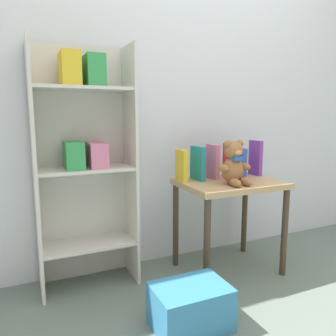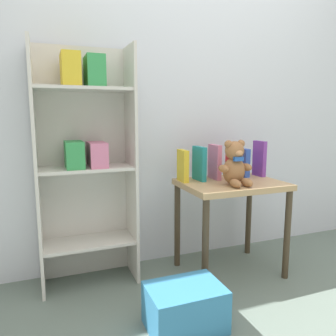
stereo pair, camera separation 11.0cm
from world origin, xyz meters
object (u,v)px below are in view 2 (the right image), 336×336
(bookshelf_side, at_px, (85,153))
(book_standing_purple, at_px, (259,159))
(book_standing_teal, at_px, (199,164))
(book_standing_pink, at_px, (215,162))
(book_standing_blue, at_px, (244,163))
(book_standing_yellow, at_px, (183,166))
(teddy_bear, at_px, (235,165))
(storage_bin, at_px, (185,307))
(display_table, at_px, (231,196))
(book_standing_red, at_px, (231,161))

(bookshelf_side, relative_size, book_standing_purple, 5.87)
(bookshelf_side, height_order, book_standing_purple, bookshelf_side)
(bookshelf_side, height_order, book_standing_teal, bookshelf_side)
(book_standing_pink, height_order, book_standing_blue, book_standing_pink)
(bookshelf_side, bearing_deg, book_standing_yellow, -10.33)
(teddy_bear, relative_size, book_standing_purple, 1.12)
(book_standing_pink, bearing_deg, book_standing_yellow, -179.43)
(bookshelf_side, height_order, book_standing_yellow, bookshelf_side)
(book_standing_blue, bearing_deg, book_standing_yellow, -177.26)
(book_standing_teal, xyz_separation_m, storage_bin, (-0.34, -0.56, -0.62))
(book_standing_yellow, xyz_separation_m, book_standing_pink, (0.23, 0.00, 0.01))
(bookshelf_side, bearing_deg, book_standing_purple, -5.80)
(teddy_bear, bearing_deg, book_standing_pink, 96.14)
(display_table, xyz_separation_m, book_standing_yellow, (-0.29, 0.12, 0.20))
(book_standing_teal, bearing_deg, display_table, -35.70)
(teddy_bear, distance_m, book_standing_purple, 0.38)
(book_standing_blue, bearing_deg, bookshelf_side, 176.53)
(teddy_bear, distance_m, book_standing_blue, 0.30)
(display_table, relative_size, book_standing_purple, 2.60)
(bookshelf_side, bearing_deg, teddy_bear, -20.46)
(display_table, distance_m, book_standing_purple, 0.38)
(book_standing_purple, bearing_deg, display_table, -161.15)
(bookshelf_side, height_order, teddy_bear, bookshelf_side)
(teddy_bear, height_order, book_standing_blue, teddy_bear)
(book_standing_pink, xyz_separation_m, book_standing_red, (0.12, -0.02, 0.00))
(bookshelf_side, bearing_deg, storage_bin, -61.01)
(bookshelf_side, distance_m, book_standing_pink, 0.84)
(display_table, bearing_deg, book_standing_blue, 35.78)
(book_standing_teal, distance_m, book_standing_purple, 0.46)
(teddy_bear, distance_m, book_standing_yellow, 0.33)
(teddy_bear, height_order, book_standing_purple, teddy_bear)
(teddy_bear, distance_m, book_standing_red, 0.21)
(book_standing_teal, relative_size, storage_bin, 0.60)
(book_standing_teal, bearing_deg, storage_bin, -123.14)
(book_standing_yellow, relative_size, book_standing_red, 0.88)
(book_standing_purple, bearing_deg, book_standing_teal, 177.06)
(teddy_bear, xyz_separation_m, book_standing_blue, (0.21, 0.21, -0.03))
(book_standing_teal, xyz_separation_m, book_standing_purple, (0.46, -0.01, 0.01))
(book_standing_teal, bearing_deg, book_standing_pink, 0.14)
(book_standing_pink, relative_size, book_standing_blue, 1.18)
(bookshelf_side, xyz_separation_m, book_standing_blue, (1.06, -0.10, -0.10))
(book_standing_teal, relative_size, book_standing_pink, 0.96)
(teddy_bear, distance_m, storage_bin, 0.87)
(display_table, distance_m, teddy_bear, 0.24)
(teddy_bear, bearing_deg, storage_bin, -144.03)
(book_standing_yellow, height_order, book_standing_red, book_standing_red)
(book_standing_teal, height_order, book_standing_pink, book_standing_pink)
(book_standing_yellow, bearing_deg, display_table, -20.82)
(bookshelf_side, relative_size, book_standing_red, 6.20)
(book_standing_teal, bearing_deg, book_standing_red, -5.65)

